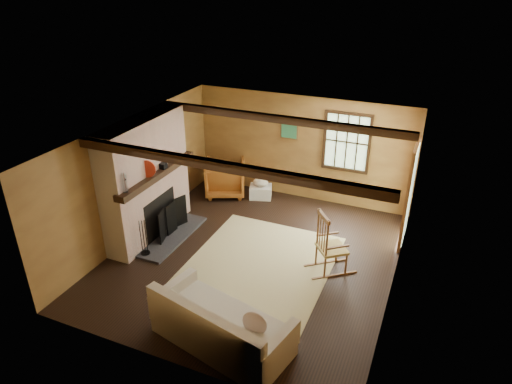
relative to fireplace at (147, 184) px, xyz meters
The scene contains 10 objects.
ground 2.49m from the fireplace, ahead, with size 5.50×5.50×0.00m, color black.
room_envelope 2.52m from the fireplace, ahead, with size 5.02×5.52×2.44m.
fireplace is the anchor object (origin of this frame).
rug 2.67m from the fireplace, ahead, with size 2.50×3.00×0.01m, color beige.
rocking_chair 3.67m from the fireplace, ahead, with size 0.93×0.87×1.17m.
sofa 3.54m from the fireplace, 39.40° to the right, with size 2.19×1.34×0.82m.
firewood_pile 2.81m from the fireplace, 82.52° to the left, with size 0.59×0.11×0.21m.
laundry_basket 2.88m from the fireplace, 58.66° to the left, with size 0.50×0.38×0.30m, color white.
basket_pillow 2.80m from the fireplace, 58.66° to the left, with size 0.37×0.29×0.18m, color beige.
armchair 2.35m from the fireplace, 75.49° to the left, with size 0.89×0.91×0.83m, color #BF6026.
Camera 1 is at (2.83, -6.49, 4.89)m, focal length 32.00 mm.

